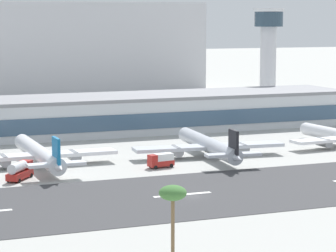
# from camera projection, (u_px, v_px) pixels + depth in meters

# --- Properties ---
(ground_plane) EXTENTS (1400.00, 1400.00, 0.00)m
(ground_plane) POSITION_uv_depth(u_px,v_px,m) (192.00, 197.00, 151.98)
(ground_plane) COLOR #A8A8A3
(runway_strip) EXTENTS (800.00, 38.29, 0.08)m
(runway_strip) POSITION_uv_depth(u_px,v_px,m) (188.00, 194.00, 153.87)
(runway_strip) COLOR #38383A
(runway_strip) RESTS_ON ground_plane
(runway_centreline_dash_4) EXTENTS (12.00, 1.20, 0.01)m
(runway_centreline_dash_4) POSITION_uv_depth(u_px,v_px,m) (182.00, 195.00, 153.47)
(runway_centreline_dash_4) COLOR white
(runway_centreline_dash_4) RESTS_ON runway_strip
(terminal_building) EXTENTS (175.24, 26.42, 11.06)m
(terminal_building) POSITION_uv_depth(u_px,v_px,m) (75.00, 116.00, 234.27)
(terminal_building) COLOR silver
(terminal_building) RESTS_ON ground_plane
(control_tower) EXTENTS (11.23, 11.23, 37.80)m
(control_tower) POSITION_uv_depth(u_px,v_px,m) (268.00, 48.00, 289.75)
(control_tower) COLOR silver
(control_tower) RESTS_ON ground_plane
(distant_hotel_block) EXTENTS (118.79, 31.06, 41.76)m
(distant_hotel_block) POSITION_uv_depth(u_px,v_px,m) (77.00, 47.00, 371.65)
(distant_hotel_block) COLOR #BCBCC1
(distant_hotel_block) RESTS_ON ground_plane
(airliner_blue_tail_gate_1) EXTENTS (36.47, 43.49, 9.08)m
(airliner_blue_tail_gate_1) POSITION_uv_depth(u_px,v_px,m) (40.00, 155.00, 182.22)
(airliner_blue_tail_gate_1) COLOR silver
(airliner_blue_tail_gate_1) RESTS_ON ground_plane
(airliner_black_tail_gate_2) EXTENTS (38.52, 43.13, 9.01)m
(airliner_black_tail_gate_2) POSITION_uv_depth(u_px,v_px,m) (210.00, 146.00, 194.63)
(airliner_black_tail_gate_2) COLOR silver
(airliner_black_tail_gate_2) RESTS_ON ground_plane
(service_box_truck_0) EXTENTS (6.33, 3.53, 3.25)m
(service_box_truck_0) POSITION_uv_depth(u_px,v_px,m) (161.00, 160.00, 181.43)
(service_box_truck_0) COLOR #B2231E
(service_box_truck_0) RESTS_ON ground_plane
(service_fuel_truck_1) EXTENTS (7.12, 8.39, 3.95)m
(service_fuel_truck_1) POSITION_uv_depth(u_px,v_px,m) (20.00, 170.00, 167.74)
(service_fuel_truck_1) COLOR #B2231E
(service_fuel_truck_1) RESTS_ON ground_plane
(palm_tree_1) EXTENTS (3.86, 3.86, 11.25)m
(palm_tree_1) POSITION_uv_depth(u_px,v_px,m) (173.00, 196.00, 108.59)
(palm_tree_1) COLOR brown
(palm_tree_1) RESTS_ON ground_plane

